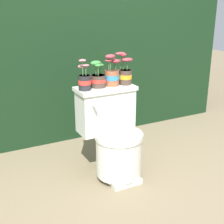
{
  "coord_description": "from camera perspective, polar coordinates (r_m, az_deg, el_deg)",
  "views": [
    {
      "loc": [
        -1.03,
        -1.85,
        1.29
      ],
      "look_at": [
        0.01,
        0.14,
        0.51
      ],
      "focal_mm": 50.0,
      "sensor_mm": 36.0,
      "label": 1
    }
  ],
  "objects": [
    {
      "name": "potted_plant_midleft",
      "position": [
        2.41,
        -2.58,
        6.2
      ],
      "size": [
        0.13,
        0.12,
        0.21
      ],
      "color": "#47382D",
      "rests_on": "toilet"
    },
    {
      "name": "potted_plant_midright",
      "position": [
        2.49,
        2.42,
        7.15
      ],
      "size": [
        0.13,
        0.12,
        0.25
      ],
      "color": "#47382D",
      "rests_on": "toilet"
    },
    {
      "name": "potted_plant_left",
      "position": [
        2.33,
        -5.06,
        5.86
      ],
      "size": [
        0.1,
        0.11,
        0.23
      ],
      "color": "#262628",
      "rests_on": "toilet"
    },
    {
      "name": "toilet",
      "position": [
        2.44,
        0.16,
        -4.15
      ],
      "size": [
        0.46,
        0.52,
        0.69
      ],
      "color": "silver",
      "rests_on": "ground"
    },
    {
      "name": "ground_plane",
      "position": [
        2.49,
        1.44,
        -12.22
      ],
      "size": [
        12.0,
        12.0,
        0.0
      ],
      "primitive_type": "plane",
      "color": "#75664C"
    },
    {
      "name": "hedge_backdrop",
      "position": [
        3.37,
        -9.64,
        11.78
      ],
      "size": [
        3.46,
        0.88,
        1.75
      ],
      "color": "black",
      "rests_on": "ground"
    },
    {
      "name": "potted_plant_middle",
      "position": [
        2.45,
        -0.0,
        6.89
      ],
      "size": [
        0.14,
        0.12,
        0.25
      ],
      "color": "#9E5638",
      "rests_on": "toilet"
    }
  ]
}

